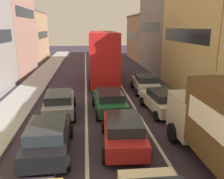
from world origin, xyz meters
TOP-DOWN VIEW (x-y plane):
  - sidewalk_left at (-6.70, 20.00)m, footprint 2.60×64.00m
  - lane_stripe_left at (-1.70, 20.00)m, footprint 0.16×60.00m
  - lane_stripe_right at (1.70, 20.00)m, footprint 0.16×60.00m
  - building_row_right at (9.90, 21.76)m, footprint 7.20×43.90m
  - sedan_centre_lane_second at (0.04, 7.41)m, footprint 2.28×4.41m
  - wagon_left_lane_second at (-3.40, 7.11)m, footprint 2.11×4.33m
  - hatchback_centre_lane_third at (-0.17, 12.17)m, footprint 2.22×4.38m
  - sedan_left_lane_third at (-3.40, 12.11)m, footprint 2.22×4.38m
  - sedan_right_lane_behind_truck at (3.33, 11.75)m, footprint 2.27×4.40m
  - wagon_right_lane_far at (3.45, 16.96)m, footprint 2.27×4.40m
  - bus_mid_queue_primary at (0.10, 21.05)m, footprint 3.11×10.59m

SIDE VIEW (x-z plane):
  - lane_stripe_left at x=-1.70m, z-range 0.00..0.01m
  - lane_stripe_right at x=1.70m, z-range 0.00..0.01m
  - sidewalk_left at x=-6.70m, z-range 0.00..0.14m
  - sedan_centre_lane_second at x=0.04m, z-range 0.05..1.54m
  - wagon_left_lane_second at x=-3.40m, z-range 0.05..1.54m
  - hatchback_centre_lane_third at x=-0.17m, z-range 0.05..1.54m
  - sedan_left_lane_third at x=-3.40m, z-range 0.05..1.54m
  - sedan_right_lane_behind_truck at x=3.33m, z-range 0.05..1.54m
  - wagon_right_lane_far at x=3.45m, z-range 0.05..1.54m
  - bus_mid_queue_primary at x=0.10m, z-range 0.30..5.36m
  - building_row_right at x=9.90m, z-range -0.67..9.62m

